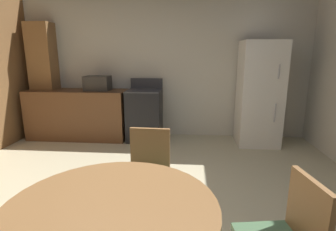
{
  "coord_description": "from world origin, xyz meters",
  "views": [
    {
      "loc": [
        0.48,
        -2.06,
        1.55
      ],
      "look_at": [
        0.22,
        1.01,
        0.82
      ],
      "focal_mm": 27.96,
      "sensor_mm": 36.0,
      "label": 1
    }
  ],
  "objects_px": {
    "oven_range": "(145,115)",
    "microwave": "(98,83)",
    "refrigerator": "(259,94)",
    "chair_north": "(148,170)"
  },
  "relations": [
    {
      "from": "oven_range",
      "to": "microwave",
      "type": "distance_m",
      "value": 1.02
    },
    {
      "from": "refrigerator",
      "to": "chair_north",
      "type": "bearing_deg",
      "value": -123.87
    },
    {
      "from": "oven_range",
      "to": "microwave",
      "type": "relative_size",
      "value": 2.5
    },
    {
      "from": "refrigerator",
      "to": "chair_north",
      "type": "distance_m",
      "value": 2.81
    },
    {
      "from": "microwave",
      "to": "chair_north",
      "type": "xyz_separation_m",
      "value": [
        1.28,
        -2.36,
        -0.53
      ]
    },
    {
      "from": "oven_range",
      "to": "refrigerator",
      "type": "xyz_separation_m",
      "value": [
        1.99,
        -0.05,
        0.41
      ]
    },
    {
      "from": "microwave",
      "to": "chair_north",
      "type": "relative_size",
      "value": 0.51
    },
    {
      "from": "refrigerator",
      "to": "chair_north",
      "type": "height_order",
      "value": "refrigerator"
    },
    {
      "from": "oven_range",
      "to": "refrigerator",
      "type": "bearing_deg",
      "value": -1.55
    },
    {
      "from": "refrigerator",
      "to": "oven_range",
      "type": "bearing_deg",
      "value": 178.45
    }
  ]
}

